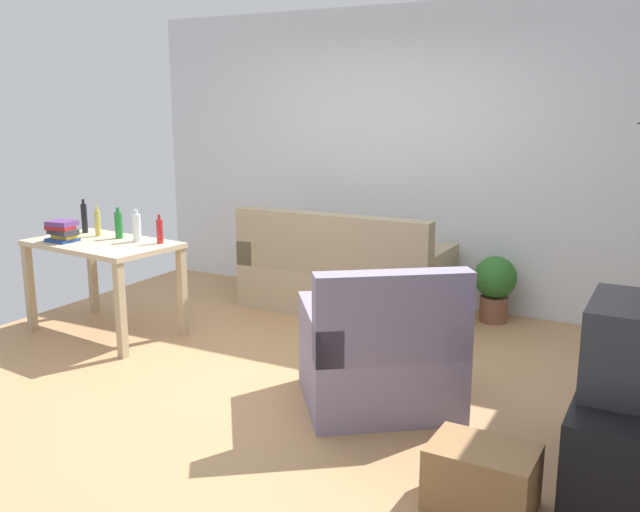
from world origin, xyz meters
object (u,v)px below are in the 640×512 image
(book_stack, at_px, (62,231))
(couch, at_px, (343,277))
(bottle_clear, at_px, (137,227))
(bottle_red, at_px, (160,231))
(armchair, at_px, (380,356))
(potted_plant, at_px, (495,284))
(storage_box, at_px, (482,477))
(bottle_dark, at_px, (84,218))
(tv, at_px, (633,346))
(desk, at_px, (103,255))
(tv_stand, at_px, (623,435))
(bottle_green, at_px, (119,225))
(bottle_squat, at_px, (98,223))

(book_stack, bearing_deg, couch, 43.58)
(bottle_clear, distance_m, bottle_red, 0.21)
(couch, distance_m, armchair, 2.04)
(potted_plant, xyz_separation_m, storage_box, (0.66, -2.82, -0.18))
(potted_plant, bearing_deg, couch, -166.34)
(book_stack, bearing_deg, bottle_dark, 110.94)
(potted_plant, relative_size, bottle_dark, 1.98)
(couch, relative_size, bottle_dark, 6.33)
(couch, bearing_deg, tv, 141.93)
(storage_box, bearing_deg, desk, 162.85)
(tv, distance_m, bottle_clear, 3.72)
(bottle_dark, bearing_deg, tv_stand, -9.22)
(tv, bearing_deg, couch, 51.93)
(storage_box, distance_m, bottle_green, 3.63)
(tv_stand, relative_size, bottle_green, 4.32)
(couch, bearing_deg, book_stack, 43.58)
(storage_box, bearing_deg, armchair, 136.86)
(desk, height_order, bottle_green, bottle_green)
(tv, distance_m, armchair, 1.47)
(bottle_green, distance_m, bottle_red, 0.44)
(bottle_clear, bearing_deg, storage_box, -20.61)
(bottle_red, bearing_deg, storage_box, -22.45)
(storage_box, distance_m, bottle_squat, 3.84)
(tv_stand, distance_m, bottle_green, 4.00)
(tv, bearing_deg, book_stack, 85.40)
(armchair, bearing_deg, bottle_squat, -44.82)
(armchair, bearing_deg, bottle_dark, -45.30)
(bottle_dark, bearing_deg, storage_box, -18.43)
(tv_stand, distance_m, tv, 0.46)
(book_stack, bearing_deg, desk, 27.93)
(tv_stand, relative_size, armchair, 0.90)
(storage_box, bearing_deg, bottle_green, 160.13)
(bottle_squat, bearing_deg, storage_box, -18.62)
(armchair, distance_m, bottle_green, 2.59)
(tv, height_order, storage_box, tv)
(desk, relative_size, armchair, 1.04)
(desk, bearing_deg, tv, -0.73)
(tv, distance_m, bottle_green, 3.95)
(couch, relative_size, bottle_squat, 7.16)
(tv, xyz_separation_m, bottle_squat, (-4.12, 0.65, 0.17))
(couch, xyz_separation_m, tv, (2.49, -1.95, 0.39))
(storage_box, xyz_separation_m, bottle_dark, (-3.78, 1.26, 0.74))
(potted_plant, height_order, bottle_squat, bottle_squat)
(storage_box, height_order, bottle_dark, bottle_dark)
(bottle_squat, bearing_deg, couch, 38.78)
(bottle_green, bearing_deg, couch, 42.91)
(couch, relative_size, desk, 1.43)
(potted_plant, height_order, bottle_green, bottle_green)
(potted_plant, xyz_separation_m, bottle_red, (-2.25, -1.62, 0.53))
(bottle_dark, xyz_separation_m, bottle_squat, (0.21, -0.06, -0.02))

